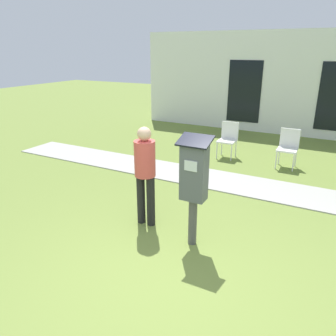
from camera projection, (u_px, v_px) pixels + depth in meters
The scene contains 7 objects.
ground_plane at pixel (172, 275), 4.06m from camera, with size 40.00×40.00×0.00m, color olive.
sidewalk at pixel (243, 185), 6.74m from camera, with size 12.00×1.10×0.02m.
building_facade at pixel (290, 84), 10.23m from camera, with size 10.00×0.26×3.20m.
parking_meter at pixel (194, 178), 4.39m from camera, with size 0.44×0.31×1.59m.
person_standing at pixel (145, 169), 4.96m from camera, with size 0.32×0.32×1.58m.
outdoor_chair_left at pixel (228, 137), 8.34m from camera, with size 0.44×0.44×0.90m.
outdoor_chair_middle at pixel (288, 145), 7.63m from camera, with size 0.44×0.44×0.90m.
Camera 1 is at (1.53, -2.98, 2.65)m, focal length 35.00 mm.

